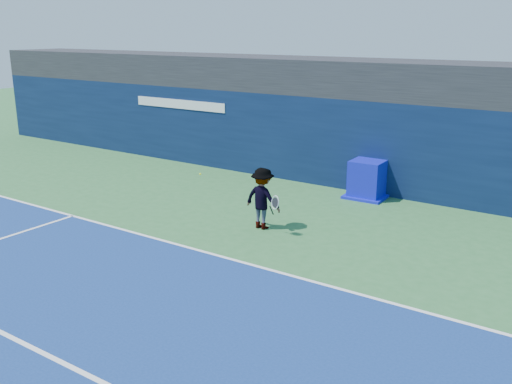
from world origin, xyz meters
TOP-DOWN VIEW (x-y plane):
  - ground at (0.00, 0.00)m, footprint 80.00×80.00m
  - baseline at (0.00, 3.00)m, footprint 24.00×0.10m
  - service_line at (0.00, -2.00)m, footprint 24.00×0.10m
  - stadium_band at (0.00, 11.50)m, footprint 36.00×3.00m
  - back_wall_assembly at (-0.00, 10.50)m, footprint 36.00×1.03m
  - equipment_cart at (1.23, 9.60)m, footprint 1.30×1.30m
  - tennis_player at (0.09, 5.26)m, footprint 1.30×0.73m
  - tennis_ball at (-2.04, 5.24)m, footprint 0.06×0.06m

SIDE VIEW (x-z plane):
  - ground at x=0.00m, z-range 0.00..0.00m
  - baseline at x=0.00m, z-range 0.01..0.01m
  - service_line at x=0.00m, z-range 0.01..0.01m
  - equipment_cart at x=1.23m, z-range -0.05..1.15m
  - tennis_player at x=0.09m, z-range 0.00..1.67m
  - tennis_ball at x=-2.04m, z-range 1.18..1.24m
  - back_wall_assembly at x=0.00m, z-range 0.00..3.00m
  - stadium_band at x=0.00m, z-range 3.00..4.20m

